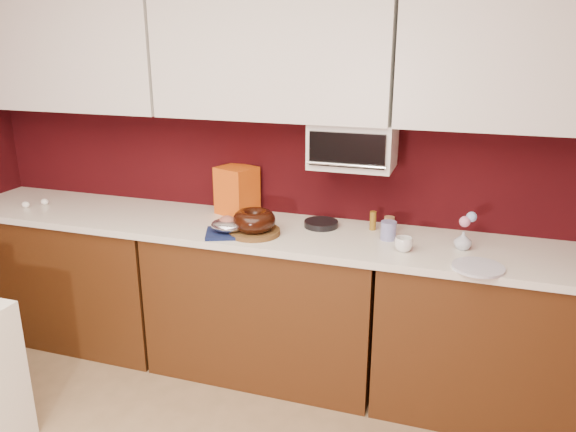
# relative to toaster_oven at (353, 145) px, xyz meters

# --- Properties ---
(wall_back) EXTENTS (4.00, 0.02, 2.50)m
(wall_back) POSITION_rel_toaster_oven_xyz_m (-0.45, 0.15, -0.12)
(wall_back) COLOR #33070A
(wall_back) RESTS_ON floor
(base_cabinet_left) EXTENTS (1.31, 0.58, 0.86)m
(base_cabinet_left) POSITION_rel_toaster_oven_xyz_m (-1.78, -0.17, -0.95)
(base_cabinet_left) COLOR #48250E
(base_cabinet_left) RESTS_ON floor
(base_cabinet_center) EXTENTS (1.31, 0.58, 0.86)m
(base_cabinet_center) POSITION_rel_toaster_oven_xyz_m (-0.45, -0.17, -0.95)
(base_cabinet_center) COLOR #48250E
(base_cabinet_center) RESTS_ON floor
(base_cabinet_right) EXTENTS (1.31, 0.58, 0.86)m
(base_cabinet_right) POSITION_rel_toaster_oven_xyz_m (0.88, -0.17, -0.95)
(base_cabinet_right) COLOR #48250E
(base_cabinet_right) RESTS_ON floor
(countertop) EXTENTS (4.00, 0.62, 0.04)m
(countertop) POSITION_rel_toaster_oven_xyz_m (-0.45, -0.17, -0.49)
(countertop) COLOR white
(countertop) RESTS_ON base_cabinet_center
(upper_cabinet_left) EXTENTS (1.31, 0.33, 0.70)m
(upper_cabinet_left) POSITION_rel_toaster_oven_xyz_m (-1.78, -0.02, 0.48)
(upper_cabinet_left) COLOR white
(upper_cabinet_left) RESTS_ON wall_back
(upper_cabinet_center) EXTENTS (1.31, 0.33, 0.70)m
(upper_cabinet_center) POSITION_rel_toaster_oven_xyz_m (-0.45, -0.02, 0.48)
(upper_cabinet_center) COLOR white
(upper_cabinet_center) RESTS_ON wall_back
(upper_cabinet_right) EXTENTS (1.31, 0.33, 0.70)m
(upper_cabinet_right) POSITION_rel_toaster_oven_xyz_m (0.88, -0.02, 0.48)
(upper_cabinet_right) COLOR white
(upper_cabinet_right) RESTS_ON wall_back
(toaster_oven) EXTENTS (0.45, 0.30, 0.25)m
(toaster_oven) POSITION_rel_toaster_oven_xyz_m (0.00, 0.00, 0.00)
(toaster_oven) COLOR white
(toaster_oven) RESTS_ON upper_cabinet_center
(toaster_oven_door) EXTENTS (0.40, 0.02, 0.18)m
(toaster_oven_door) POSITION_rel_toaster_oven_xyz_m (0.00, -0.16, 0.00)
(toaster_oven_door) COLOR black
(toaster_oven_door) RESTS_ON toaster_oven
(toaster_oven_handle) EXTENTS (0.42, 0.02, 0.02)m
(toaster_oven_handle) POSITION_rel_toaster_oven_xyz_m (0.00, -0.18, -0.07)
(toaster_oven_handle) COLOR silver
(toaster_oven_handle) RESTS_ON toaster_oven
(cake_base) EXTENTS (0.36, 0.36, 0.03)m
(cake_base) POSITION_rel_toaster_oven_xyz_m (-0.48, -0.28, -0.46)
(cake_base) COLOR brown
(cake_base) RESTS_ON countertop
(bundt_cake) EXTENTS (0.30, 0.30, 0.10)m
(bundt_cake) POSITION_rel_toaster_oven_xyz_m (-0.48, -0.28, -0.40)
(bundt_cake) COLOR black
(bundt_cake) RESTS_ON cake_base
(navy_towel) EXTENTS (0.29, 0.27, 0.02)m
(navy_towel) POSITION_rel_toaster_oven_xyz_m (-0.61, -0.33, -0.47)
(navy_towel) COLOR #121B45
(navy_towel) RESTS_ON countertop
(foil_ham_nest) EXTENTS (0.22, 0.20, 0.07)m
(foil_ham_nest) POSITION_rel_toaster_oven_xyz_m (-0.61, -0.33, -0.42)
(foil_ham_nest) COLOR silver
(foil_ham_nest) RESTS_ON navy_towel
(roasted_ham) EXTENTS (0.11, 0.11, 0.06)m
(roasted_ham) POSITION_rel_toaster_oven_xyz_m (-0.61, -0.33, -0.40)
(roasted_ham) COLOR #9D5847
(roasted_ham) RESTS_ON foil_ham_nest
(pandoro_box) EXTENTS (0.27, 0.25, 0.29)m
(pandoro_box) POSITION_rel_toaster_oven_xyz_m (-0.72, 0.05, -0.33)
(pandoro_box) COLOR red
(pandoro_box) RESTS_ON countertop
(dark_pan) EXTENTS (0.25, 0.25, 0.03)m
(dark_pan) POSITION_rel_toaster_oven_xyz_m (-0.16, -0.04, -0.46)
(dark_pan) COLOR black
(dark_pan) RESTS_ON countertop
(coffee_mug) EXTENTS (0.11, 0.11, 0.09)m
(coffee_mug) POSITION_rel_toaster_oven_xyz_m (0.33, -0.28, -0.43)
(coffee_mug) COLOR white
(coffee_mug) RESTS_ON countertop
(blue_jar) EXTENTS (0.09, 0.09, 0.10)m
(blue_jar) POSITION_rel_toaster_oven_xyz_m (0.23, -0.13, -0.43)
(blue_jar) COLOR navy
(blue_jar) RESTS_ON countertop
(flower_vase) EXTENTS (0.09, 0.09, 0.11)m
(flower_vase) POSITION_rel_toaster_oven_xyz_m (0.62, -0.16, -0.42)
(flower_vase) COLOR silver
(flower_vase) RESTS_ON countertop
(flower_pink) EXTENTS (0.06, 0.06, 0.06)m
(flower_pink) POSITION_rel_toaster_oven_xyz_m (0.62, -0.16, -0.33)
(flower_pink) COLOR pink
(flower_pink) RESTS_ON flower_vase
(flower_blue) EXTENTS (0.05, 0.05, 0.05)m
(flower_blue) POSITION_rel_toaster_oven_xyz_m (0.65, -0.14, -0.30)
(flower_blue) COLOR #93B7EB
(flower_blue) RESTS_ON flower_vase
(china_plate) EXTENTS (0.31, 0.31, 0.01)m
(china_plate) POSITION_rel_toaster_oven_xyz_m (0.70, -0.40, -0.47)
(china_plate) COLOR silver
(china_plate) RESTS_ON countertop
(amber_bottle) EXTENTS (0.04, 0.04, 0.11)m
(amber_bottle) POSITION_rel_toaster_oven_xyz_m (0.13, -0.00, -0.42)
(amber_bottle) COLOR #835F17
(amber_bottle) RESTS_ON countertop
(paper_cup) EXTENTS (0.07, 0.07, 0.08)m
(paper_cup) POSITION_rel_toaster_oven_xyz_m (0.22, 0.00, -0.43)
(paper_cup) COLOR #966A44
(paper_cup) RESTS_ON countertop
(egg_left) EXTENTS (0.06, 0.05, 0.04)m
(egg_left) POSITION_rel_toaster_oven_xyz_m (-2.03, -0.27, -0.45)
(egg_left) COLOR white
(egg_left) RESTS_ON countertop
(egg_right) EXTENTS (0.06, 0.05, 0.04)m
(egg_right) POSITION_rel_toaster_oven_xyz_m (-1.96, -0.18, -0.45)
(egg_right) COLOR white
(egg_right) RESTS_ON countertop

